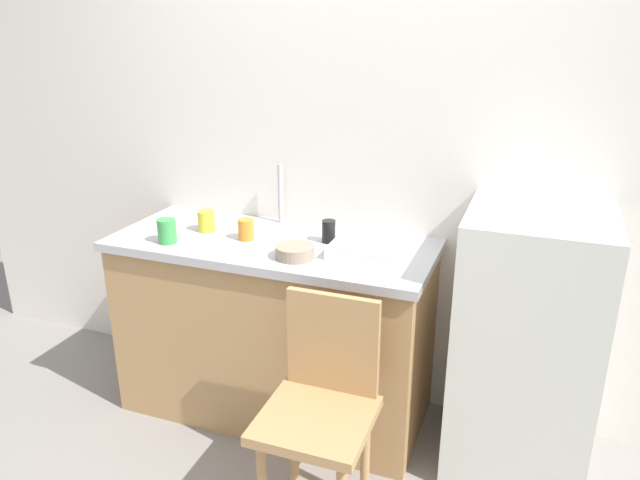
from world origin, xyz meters
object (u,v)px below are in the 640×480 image
(terracotta_bowl, at_px, (295,252))
(cup_green, at_px, (167,231))
(refrigerator, at_px, (525,345))
(dish_tray, at_px, (363,251))
(cup_orange, at_px, (246,229))
(cup_black, at_px, (329,231))
(cup_yellow, at_px, (206,221))
(chair, at_px, (321,404))

(terracotta_bowl, relative_size, cup_green, 1.51)
(refrigerator, relative_size, dish_tray, 4.09)
(dish_tray, height_order, cup_orange, cup_orange)
(cup_green, bearing_deg, cup_black, 21.17)
(cup_black, bearing_deg, terracotta_bowl, -106.79)
(cup_green, bearing_deg, dish_tray, 9.78)
(terracotta_bowl, xyz_separation_m, cup_green, (-0.61, -0.03, 0.03))
(cup_yellow, bearing_deg, refrigerator, 0.31)
(terracotta_bowl, distance_m, cup_orange, 0.32)
(cup_green, relative_size, cup_orange, 1.15)
(refrigerator, relative_size, cup_green, 10.45)
(cup_black, relative_size, cup_orange, 1.07)
(refrigerator, height_order, cup_yellow, refrigerator)
(cup_green, bearing_deg, cup_yellow, 67.64)
(terracotta_bowl, height_order, cup_yellow, cup_yellow)
(refrigerator, distance_m, cup_yellow, 1.52)
(refrigerator, bearing_deg, terracotta_bowl, -169.62)
(terracotta_bowl, height_order, cup_black, cup_black)
(cup_yellow, bearing_deg, chair, -35.73)
(cup_black, bearing_deg, chair, -72.21)
(chair, height_order, cup_orange, cup_orange)
(refrigerator, height_order, chair, refrigerator)
(cup_yellow, bearing_deg, cup_black, 5.84)
(terracotta_bowl, bearing_deg, cup_orange, 156.55)
(dish_tray, bearing_deg, chair, -89.09)
(refrigerator, relative_size, cup_yellow, 11.61)
(dish_tray, xyz_separation_m, cup_green, (-0.87, -0.15, 0.03))
(cup_yellow, relative_size, cup_black, 0.97)
(dish_tray, relative_size, cup_yellow, 2.84)
(dish_tray, bearing_deg, cup_orange, 178.73)
(cup_black, bearing_deg, dish_tray, -29.79)
(refrigerator, height_order, cup_orange, refrigerator)
(chair, bearing_deg, refrigerator, 39.93)
(dish_tray, xyz_separation_m, cup_orange, (-0.56, 0.01, 0.02))
(terracotta_bowl, bearing_deg, cup_yellow, 162.37)
(cup_yellow, bearing_deg, dish_tray, -3.70)
(cup_yellow, bearing_deg, cup_green, -112.36)
(cup_black, height_order, cup_green, cup_green)
(cup_orange, bearing_deg, refrigerator, 2.14)
(terracotta_bowl, bearing_deg, cup_green, -176.76)
(dish_tray, height_order, cup_green, cup_green)
(cup_yellow, distance_m, cup_black, 0.60)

